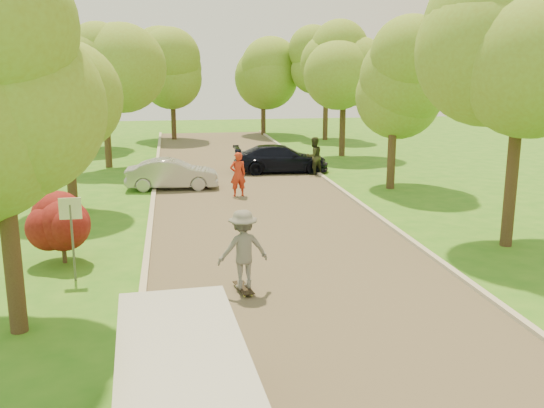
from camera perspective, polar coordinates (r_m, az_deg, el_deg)
ground at (r=13.05m, az=5.86°, el=-11.67°), size 100.00×100.00×0.00m
road at (r=20.42m, az=-0.04°, el=-2.41°), size 8.00×60.00×0.01m
curb_left at (r=20.16m, az=-11.48°, el=-2.71°), size 0.18×60.00×0.12m
curb_right at (r=21.42m, az=10.72°, el=-1.75°), size 0.18×60.00×0.12m
street_sign at (r=16.10m, az=-18.38°, el=-1.57°), size 0.55×0.06×2.17m
red_shrub at (r=17.73m, az=-19.16°, el=-1.88°), size 1.70×1.70×1.95m
tree_l_mida at (r=12.79m, az=-23.79°, el=10.77°), size 4.71×4.60×7.39m
tree_l_midb at (r=23.70m, az=-18.48°, el=10.30°), size 4.30×4.20×6.62m
tree_l_far at (r=33.57m, az=-15.26°, el=12.62°), size 4.92×4.80×7.79m
tree_r_mida at (r=19.36m, az=23.06°, el=12.31°), size 5.13×5.00×7.95m
tree_r_midb at (r=27.26m, az=11.89°, el=11.57°), size 4.51×4.40×7.01m
tree_r_far at (r=36.93m, az=7.17°, el=13.53°), size 5.33×5.20×8.34m
tree_bg_a at (r=41.79m, az=-17.53°, el=12.26°), size 5.12×5.00×7.72m
tree_bg_b at (r=44.90m, az=5.43°, el=13.08°), size 5.12×5.00×7.95m
tree_bg_c at (r=45.42m, az=-9.14°, el=12.32°), size 4.92×4.80×7.33m
tree_bg_d at (r=48.00m, az=-0.57°, el=12.86°), size 5.12×5.00×7.72m
minivan at (r=8.96m, az=-8.38°, el=-17.62°), size 2.01×4.60×1.68m
silver_sedan at (r=27.32m, az=-9.38°, el=2.79°), size 4.13×1.62×1.34m
dark_sedan at (r=31.18m, az=0.84°, el=4.29°), size 4.94×2.17×1.41m
longboard at (r=14.94m, az=-2.70°, el=-7.89°), size 0.45×1.03×0.12m
skateboarder at (r=14.62m, az=-2.74°, el=-4.27°), size 1.36×0.93×1.94m
person_striped at (r=25.39m, az=-3.23°, el=2.80°), size 0.75×0.56×1.88m
person_olive at (r=30.49m, az=3.96°, el=4.52°), size 1.14×1.04×1.90m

